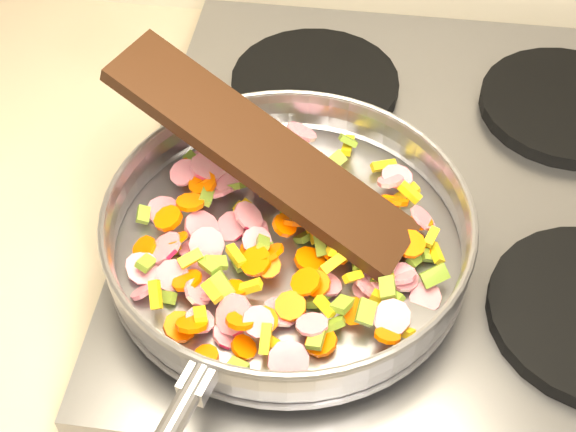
# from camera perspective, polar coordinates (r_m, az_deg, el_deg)

# --- Properties ---
(cooktop) EXTENTS (0.60, 0.60, 0.04)m
(cooktop) POSITION_cam_1_polar(r_m,az_deg,el_deg) (0.84, 10.32, 0.93)
(cooktop) COLOR #939399
(cooktop) RESTS_ON counter_top
(grate_fl) EXTENTS (0.19, 0.19, 0.02)m
(grate_fl) POSITION_cam_1_polar(r_m,az_deg,el_deg) (0.73, -0.57, -4.54)
(grate_fl) COLOR black
(grate_fl) RESTS_ON cooktop
(grate_bl) EXTENTS (0.19, 0.19, 0.02)m
(grate_bl) POSITION_cam_1_polar(r_m,az_deg,el_deg) (0.92, 1.92, 9.39)
(grate_bl) COLOR black
(grate_bl) RESTS_ON cooktop
(grate_br) EXTENTS (0.19, 0.19, 0.02)m
(grate_br) POSITION_cam_1_polar(r_m,az_deg,el_deg) (0.94, 19.20, 7.43)
(grate_br) COLOR black
(grate_br) RESTS_ON cooktop
(saute_pan) EXTENTS (0.37, 0.53, 0.05)m
(saute_pan) POSITION_cam_1_polar(r_m,az_deg,el_deg) (0.72, -0.07, -1.03)
(saute_pan) COLOR #9E9EA5
(saute_pan) RESTS_ON grate_fl
(vegetable_heap) EXTENTS (0.29, 0.30, 0.05)m
(vegetable_heap) POSITION_cam_1_polar(r_m,az_deg,el_deg) (0.72, -0.38, -1.66)
(vegetable_heap) COLOR #F75900
(vegetable_heap) RESTS_ON saute_pan
(wooden_spatula) EXTENTS (0.30, 0.18, 0.12)m
(wooden_spatula) POSITION_cam_1_polar(r_m,az_deg,el_deg) (0.71, -1.84, 4.50)
(wooden_spatula) COLOR black
(wooden_spatula) RESTS_ON saute_pan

